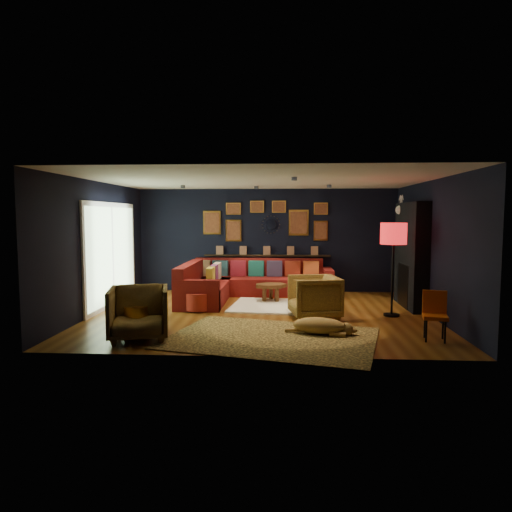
# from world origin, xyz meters

# --- Properties ---
(floor) EXTENTS (6.50, 6.50, 0.00)m
(floor) POSITION_xyz_m (0.00, 0.00, 0.00)
(floor) COLOR brown
(floor) RESTS_ON ground
(room_walls) EXTENTS (6.50, 6.50, 6.50)m
(room_walls) POSITION_xyz_m (0.00, 0.00, 1.59)
(room_walls) COLOR black
(room_walls) RESTS_ON ground
(sectional) EXTENTS (3.41, 2.69, 0.86)m
(sectional) POSITION_xyz_m (-0.61, 1.81, 0.32)
(sectional) COLOR maroon
(sectional) RESTS_ON ground
(ledge) EXTENTS (3.20, 0.12, 0.04)m
(ledge) POSITION_xyz_m (0.00, 2.68, 0.92)
(ledge) COLOR black
(ledge) RESTS_ON room_walls
(gallery_wall) EXTENTS (3.15, 0.04, 1.02)m
(gallery_wall) POSITION_xyz_m (-0.01, 2.72, 1.81)
(gallery_wall) COLOR gold
(gallery_wall) RESTS_ON room_walls
(sunburst_mirror) EXTENTS (0.47, 0.16, 0.47)m
(sunburst_mirror) POSITION_xyz_m (0.10, 2.72, 1.70)
(sunburst_mirror) COLOR silver
(sunburst_mirror) RESTS_ON room_walls
(fireplace) EXTENTS (0.31, 1.60, 2.20)m
(fireplace) POSITION_xyz_m (3.09, 0.90, 1.02)
(fireplace) COLOR black
(fireplace) RESTS_ON ground
(deer_head) EXTENTS (0.50, 0.28, 0.45)m
(deer_head) POSITION_xyz_m (3.14, 1.40, 2.05)
(deer_head) COLOR white
(deer_head) RESTS_ON fireplace
(sliding_door) EXTENTS (0.06, 2.80, 2.20)m
(sliding_door) POSITION_xyz_m (-3.22, 0.60, 1.10)
(sliding_door) COLOR white
(sliding_door) RESTS_ON ground
(ceiling_spots) EXTENTS (3.30, 2.50, 0.06)m
(ceiling_spots) POSITION_xyz_m (-0.00, 0.80, 2.56)
(ceiling_spots) COLOR black
(ceiling_spots) RESTS_ON room_walls
(shag_rug) EXTENTS (2.40, 1.86, 0.03)m
(shag_rug) POSITION_xyz_m (0.46, 0.71, 0.02)
(shag_rug) COLOR white
(shag_rug) RESTS_ON ground
(leopard_rug) EXTENTS (3.62, 2.97, 0.02)m
(leopard_rug) POSITION_xyz_m (0.24, -1.80, 0.01)
(leopard_rug) COLOR gold
(leopard_rug) RESTS_ON ground
(coffee_table) EXTENTS (0.87, 0.75, 0.37)m
(coffee_table) POSITION_xyz_m (0.14, 1.30, 0.33)
(coffee_table) COLOR #55311A
(coffee_table) RESTS_ON shag_rug
(pouf) EXTENTS (0.52, 0.52, 0.34)m
(pouf) POSITION_xyz_m (-1.30, 0.20, 0.20)
(pouf) COLOR #A4251B
(pouf) RESTS_ON shag_rug
(armchair_left) EXTENTS (1.06, 1.02, 0.91)m
(armchair_left) POSITION_xyz_m (-1.82, -1.96, 0.45)
(armchair_left) COLOR gold
(armchair_left) RESTS_ON ground
(armchair_right) EXTENTS (0.95, 1.00, 0.89)m
(armchair_right) POSITION_xyz_m (1.00, -0.33, 0.44)
(armchair_right) COLOR gold
(armchair_right) RESTS_ON ground
(gold_stool) EXTENTS (0.39, 0.39, 0.49)m
(gold_stool) POSITION_xyz_m (-1.93, -1.77, 0.24)
(gold_stool) COLOR gold
(gold_stool) RESTS_ON ground
(orange_chair) EXTENTS (0.42, 0.42, 0.76)m
(orange_chair) POSITION_xyz_m (2.76, -1.72, 0.44)
(orange_chair) COLOR black
(orange_chair) RESTS_ON ground
(floor_lamp) EXTENTS (0.49, 0.49, 1.79)m
(floor_lamp) POSITION_xyz_m (2.50, -0.05, 1.51)
(floor_lamp) COLOR black
(floor_lamp) RESTS_ON ground
(dog) EXTENTS (1.25, 0.79, 0.37)m
(dog) POSITION_xyz_m (1.00, -1.53, 0.20)
(dog) COLOR #C18B45
(dog) RESTS_ON leopard_rug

